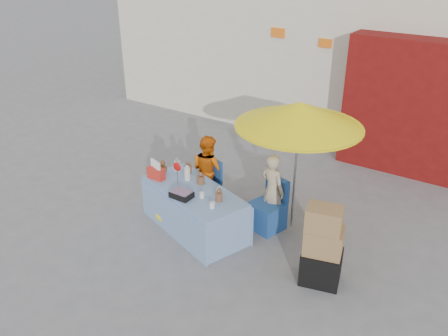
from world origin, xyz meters
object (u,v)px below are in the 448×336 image
Objects in this scene: vendor_beige at (272,190)px; box_stack at (322,248)px; vendor_orange at (208,170)px; chair_left at (204,193)px; market_table at (194,208)px; chair_right at (267,214)px; umbrella at (299,115)px.

box_stack is at bearing 159.18° from vendor_beige.
vendor_orange is at bearing 160.30° from box_stack.
chair_left is at bearing 21.09° from vendor_beige.
box_stack is (2.19, -0.10, 0.17)m from market_table.
vendor_beige reaches higher than box_stack.
box_stack is (2.48, -0.76, 0.28)m from chair_left.
vendor_beige is (-0.00, 0.13, 0.36)m from chair_right.
market_table is at bearing 177.49° from box_stack.
umbrella is at bearing -138.52° from vendor_beige.
chair_right is at bearing 14.92° from chair_left.
vendor_orange is 1.09× the size of box_stack.
chair_right is at bearing -136.10° from umbrella.
vendor_beige is at bearing 106.65° from chair_right.
box_stack is (2.49, -0.89, -0.10)m from vendor_orange.
chair_right is 1.47m from box_stack.
vendor_orange is at bearing -171.21° from chair_right.
vendor_orange is (-1.25, 0.13, 0.38)m from chair_right.
vendor_beige is (0.95, 0.79, 0.25)m from market_table.
chair_right is at bearing -171.21° from vendor_orange.
umbrella is at bearing 25.35° from chair_left.
chair_right is 1.69m from umbrella.
market_table is 1.27m from vendor_beige.
umbrella reaches higher than market_table.
market_table is 2.19m from umbrella.
market_table is 0.89m from vendor_orange.
chair_left is 0.67× the size of vendor_orange.
market_table is 1.64× the size of vendor_beige.
market_table is at bearing 125.38° from vendor_orange.
chair_left is at bearing 106.65° from vendor_orange.
chair_left is 2.27m from umbrella.
box_stack reaches higher than chair_right.
chair_right is 0.74× the size of box_stack.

